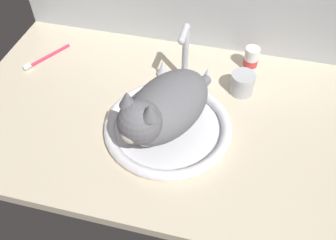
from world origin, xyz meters
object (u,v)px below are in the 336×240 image
object	(u,v)px
toothbrush	(46,57)
sink_basin	(168,126)
pill_bottle	(251,59)
metal_jar	(242,83)
faucet	(185,61)
cat	(162,109)

from	to	relation	value
toothbrush	sink_basin	bearing A→B (deg)	-23.63
pill_bottle	metal_jar	distance (cm)	12.14
faucet	metal_jar	size ratio (longest dim) A/B	2.82
sink_basin	cat	xyz separation A→B (cm)	(-0.94, -2.28, 8.99)
faucet	cat	world-z (taller)	cat
sink_basin	toothbrush	size ratio (longest dim) A/B	2.17
toothbrush	pill_bottle	bearing A→B (deg)	9.68
cat	metal_jar	bearing A→B (deg)	49.82
cat	pill_bottle	xyz separation A→B (cm)	(20.67, 34.74, -6.64)
faucet	pill_bottle	world-z (taller)	faucet
sink_basin	cat	bearing A→B (deg)	-112.32
faucet	toothbrush	xyz separation A→B (cm)	(-47.84, -0.24, -7.15)
faucet	cat	xyz separation A→B (cm)	(-0.94, -23.45, 2.54)
sink_basin	pill_bottle	xyz separation A→B (cm)	(19.73, 32.45, 2.36)
metal_jar	toothbrush	world-z (taller)	metal_jar
toothbrush	faucet	bearing A→B (deg)	0.28
sink_basin	pill_bottle	distance (cm)	38.05
pill_bottle	toothbrush	distance (cm)	68.61
sink_basin	pill_bottle	size ratio (longest dim) A/B	4.52
sink_basin	metal_jar	world-z (taller)	metal_jar
pill_bottle	toothbrush	xyz separation A→B (cm)	(-67.57, -11.52, -3.05)
sink_basin	metal_jar	xyz separation A→B (cm)	(18.22, 20.41, 2.11)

